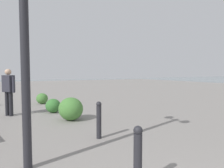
{
  "coord_description": "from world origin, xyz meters",
  "views": [
    {
      "loc": [
        -0.31,
        1.06,
        1.61
      ],
      "look_at": [
        10.23,
        -4.69,
        0.87
      ],
      "focal_mm": 32.03,
      "sensor_mm": 36.0,
      "label": 1
    }
  ],
  "objects": [
    {
      "name": "shrub_low",
      "position": [
        6.11,
        -0.88,
        0.38
      ],
      "size": [
        0.89,
        0.8,
        0.75
      ],
      "color": "#477F38",
      "rests_on": "ground"
    },
    {
      "name": "shrub_wide",
      "position": [
        10.09,
        -0.62,
        0.27
      ],
      "size": [
        0.62,
        0.56,
        0.53
      ],
      "color": "#477F38",
      "rests_on": "ground"
    },
    {
      "name": "bollard_mid",
      "position": [
        4.0,
        -0.93,
        0.47
      ],
      "size": [
        0.13,
        0.13,
        0.9
      ],
      "color": "#232328",
      "rests_on": "ground"
    },
    {
      "name": "bollard_near",
      "position": [
        1.88,
        -0.54,
        0.45
      ],
      "size": [
        0.13,
        0.13,
        0.87
      ],
      "color": "#232328",
      "rests_on": "ground"
    },
    {
      "name": "pedestrian",
      "position": [
        7.82,
        0.9,
        0.99
      ],
      "size": [
        0.52,
        0.43,
        1.71
      ],
      "color": "black",
      "rests_on": "ground"
    },
    {
      "name": "shrub_round",
      "position": [
        7.63,
        -0.63,
        0.27
      ],
      "size": [
        0.64,
        0.58,
        0.54
      ],
      "color": "#387533",
      "rests_on": "ground"
    }
  ]
}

